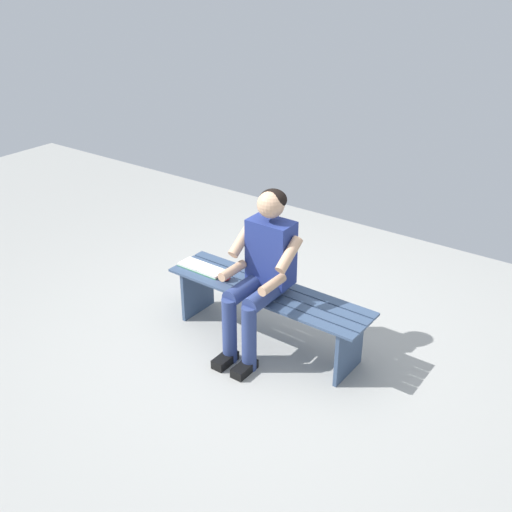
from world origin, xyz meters
TOP-DOWN VIEW (x-y plane):
  - ground_plane at (0.98, 1.00)m, footprint 10.00×7.00m
  - bench_near at (0.00, 0.00)m, footprint 1.69×0.44m
  - person_seated at (-0.01, 0.10)m, footprint 0.50×0.69m
  - apple at (0.35, 0.07)m, footprint 0.08×0.08m
  - book_open at (0.62, 0.04)m, footprint 0.41×0.16m

SIDE VIEW (x-z plane):
  - ground_plane at x=0.98m, z-range -0.04..0.00m
  - bench_near at x=0.00m, z-range 0.12..0.58m
  - book_open at x=0.62m, z-range 0.46..0.48m
  - apple at x=0.35m, z-range 0.46..0.55m
  - person_seated at x=-0.01m, z-range 0.07..1.33m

